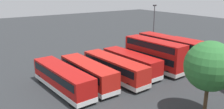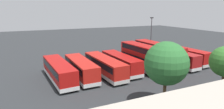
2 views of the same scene
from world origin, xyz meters
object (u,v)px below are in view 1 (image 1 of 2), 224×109
(bus_double_decker_third, at_px, (169,50))
(waste_bin_yellow, at_px, (129,51))
(bus_single_deck_fifth, at_px, (131,63))
(bus_single_deck_seventh, at_px, (88,73))
(car_hatchback_silver, at_px, (145,43))
(bus_single_deck_second, at_px, (185,52))
(bus_single_deck_far_end, at_px, (62,78))
(bus_single_deck_near_end, at_px, (196,49))
(lamp_post_tall, at_px, (154,25))
(bus_double_decker_fourth, at_px, (154,54))
(bus_single_deck_sixth, at_px, (114,68))

(bus_double_decker_third, relative_size, waste_bin_yellow, 12.26)
(bus_single_deck_fifth, distance_m, bus_single_deck_seventh, 7.20)
(car_hatchback_silver, bearing_deg, bus_single_deck_seventh, 28.99)
(bus_single_deck_second, relative_size, bus_single_deck_far_end, 0.97)
(bus_single_deck_near_end, relative_size, lamp_post_tall, 1.19)
(bus_single_deck_second, distance_m, lamp_post_tall, 8.91)
(bus_single_deck_seventh, xyz_separation_m, waste_bin_yellow, (-13.52, -8.51, -1.14))
(bus_single_deck_second, distance_m, bus_double_decker_third, 3.78)
(bus_single_deck_fifth, bearing_deg, bus_single_deck_seventh, 1.95)
(bus_double_decker_fourth, height_order, waste_bin_yellow, bus_double_decker_fourth)
(bus_single_deck_second, distance_m, bus_double_decker_fourth, 7.26)
(waste_bin_yellow, bearing_deg, bus_double_decker_fourth, 74.66)
(lamp_post_tall, xyz_separation_m, waste_bin_yellow, (5.21, -0.91, -4.69))
(bus_single_deck_seventh, bearing_deg, bus_double_decker_fourth, 177.58)
(bus_single_deck_sixth, xyz_separation_m, bus_single_deck_far_end, (7.27, -0.48, -0.00))
(bus_single_deck_sixth, bearing_deg, bus_single_deck_near_end, -179.03)
(bus_single_deck_second, relative_size, car_hatchback_silver, 2.42)
(bus_single_deck_second, bearing_deg, bus_single_deck_seventh, -1.74)
(waste_bin_yellow, bearing_deg, car_hatchback_silver, -158.56)
(bus_single_deck_second, relative_size, bus_single_deck_sixth, 0.97)
(car_hatchback_silver, relative_size, lamp_post_tall, 0.50)
(bus_single_deck_sixth, distance_m, car_hatchback_silver, 19.54)
(bus_double_decker_fourth, bearing_deg, bus_single_deck_sixth, -1.38)
(bus_single_deck_sixth, relative_size, waste_bin_yellow, 11.90)
(bus_single_deck_sixth, bearing_deg, lamp_post_tall, -151.94)
(bus_single_deck_seventh, xyz_separation_m, lamp_post_tall, (-18.73, -7.60, 3.54))
(bus_single_deck_seventh, height_order, waste_bin_yellow, bus_single_deck_seventh)
(bus_single_deck_far_end, xyz_separation_m, car_hatchback_silver, (-23.20, -10.80, -0.92))
(bus_double_decker_third, xyz_separation_m, car_hatchback_silver, (-5.24, -11.27, -1.75))
(bus_double_decker_third, distance_m, waste_bin_yellow, 9.08)
(bus_single_deck_near_end, bearing_deg, bus_single_deck_fifth, -0.94)
(bus_single_deck_fifth, bearing_deg, lamp_post_tall, -147.47)
(bus_double_decker_fourth, bearing_deg, bus_single_deck_second, 179.29)
(bus_double_decker_third, bearing_deg, waste_bin_yellow, -83.01)
(bus_single_deck_fifth, xyz_separation_m, car_hatchback_silver, (-12.65, -10.75, -0.92))
(bus_single_deck_second, relative_size, waste_bin_yellow, 11.51)
(bus_double_decker_third, bearing_deg, bus_single_deck_sixth, 0.08)
(bus_double_decker_third, relative_size, bus_single_deck_seventh, 1.14)
(bus_single_deck_sixth, xyz_separation_m, lamp_post_tall, (-14.82, -7.90, 3.54))
(bus_single_deck_far_end, relative_size, lamp_post_tall, 1.26)
(lamp_post_tall, bearing_deg, bus_single_deck_far_end, 18.55)
(bus_single_deck_second, height_order, bus_single_deck_seventh, same)
(bus_single_deck_sixth, xyz_separation_m, bus_single_deck_seventh, (3.92, -0.29, -0.00))
(bus_single_deck_near_end, distance_m, bus_single_deck_seventh, 21.76)
(car_hatchback_silver, bearing_deg, bus_single_deck_near_end, 99.90)
(lamp_post_tall, bearing_deg, bus_single_deck_near_end, 111.72)
(bus_single_deck_far_end, bearing_deg, bus_single_deck_sixth, 176.19)
(bus_single_deck_near_end, relative_size, bus_single_deck_far_end, 0.94)
(bus_single_deck_second, relative_size, bus_double_decker_third, 0.94)
(bus_single_deck_seventh, bearing_deg, bus_double_decker_third, 178.90)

